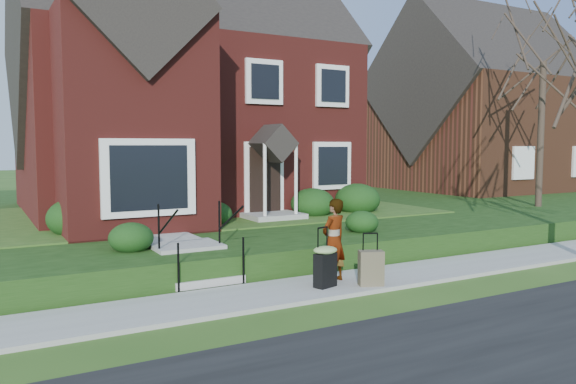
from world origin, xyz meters
TOP-DOWN VIEW (x-y plane):
  - ground at (0.00, 0.00)m, footprint 120.00×120.00m
  - sidewalk at (0.00, 0.00)m, footprint 60.00×1.60m
  - terrace at (4.00, 10.90)m, footprint 44.00×20.00m
  - walkway at (-2.50, 5.00)m, footprint 1.20×6.00m
  - main_house at (-0.21, 9.61)m, footprint 10.40×10.20m
  - neighbour_house at (16.00, 11.00)m, footprint 9.40×8.00m
  - front_steps at (-2.50, 1.84)m, footprint 1.40×2.02m
  - foundation_shrubs at (0.58, 5.15)m, footprint 10.05×4.53m
  - woman at (-0.22, 0.14)m, footprint 0.68×0.54m
  - suitcase_black at (-0.63, -0.17)m, footprint 0.56×0.50m
  - suitcase_olive at (0.20, -0.49)m, footprint 0.53×0.42m
  - tree_gap at (10.97, 3.92)m, footprint 5.49×5.49m

SIDE VIEW (x-z plane):
  - ground at x=0.00m, z-range 0.00..0.00m
  - sidewalk at x=0.00m, z-range 0.00..0.08m
  - terrace at x=4.00m, z-range 0.00..0.60m
  - suitcase_olive at x=0.20m, z-range -0.09..0.92m
  - front_steps at x=-2.50m, z-range -0.28..1.22m
  - suitcase_black at x=-0.63m, z-range -0.05..1.09m
  - walkway at x=-2.50m, z-range 0.60..0.66m
  - woman at x=-0.22m, z-range 0.08..1.71m
  - foundation_shrubs at x=0.58m, z-range 0.54..1.57m
  - neighbour_house at x=16.00m, z-range 0.65..9.85m
  - main_house at x=-0.21m, z-range 0.56..9.96m
  - tree_gap at x=10.97m, z-range 2.16..10.01m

